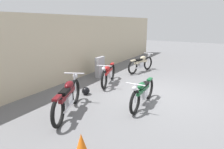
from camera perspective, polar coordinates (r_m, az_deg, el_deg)
The scene contains 9 objects.
ground_plane at distance 7.01m, azimuth 13.14°, elevation -5.99°, with size 40.00×40.00×0.00m, color slate.
building_wall at distance 8.64m, azimuth -12.44°, elevation 7.55°, with size 18.00×0.30×2.77m, color beige.
stone_marker at distance 8.98m, azimuth -3.58°, elevation 2.21°, with size 0.58×0.20×0.94m, color #9E9EA3.
helmet at distance 6.91m, azimuth -7.73°, elevation -4.80°, with size 0.28×0.28×0.28m, color black.
traffic_cone at distance 3.83m, azimuth -8.95°, elevation -20.25°, with size 0.32×0.32×0.55m, color orange.
motorcycle_green at distance 5.95m, azimuth 8.98°, elevation -5.24°, with size 1.97×0.55×0.88m.
motorcycle_maroon at distance 5.52m, azimuth -12.87°, elevation -6.50°, with size 2.06×1.09×1.00m.
motorcycle_cream at distance 10.02m, azimuth 8.53°, elevation 3.23°, with size 1.97×0.71×0.90m.
motorcycle_red at distance 7.94m, azimuth -1.09°, elevation 0.32°, with size 2.00×0.83×0.93m.
Camera 1 is at (-6.29, -1.85, 2.49)m, focal length 31.09 mm.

